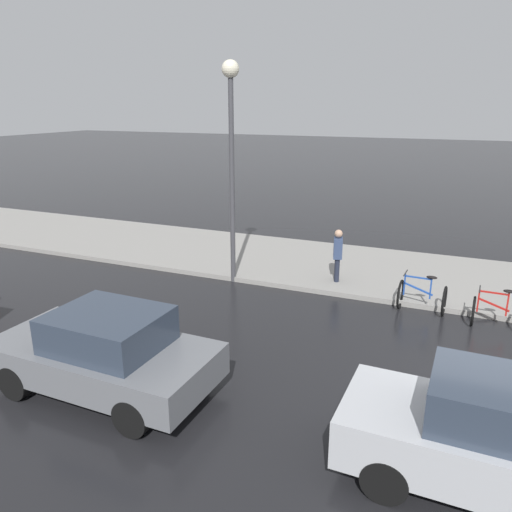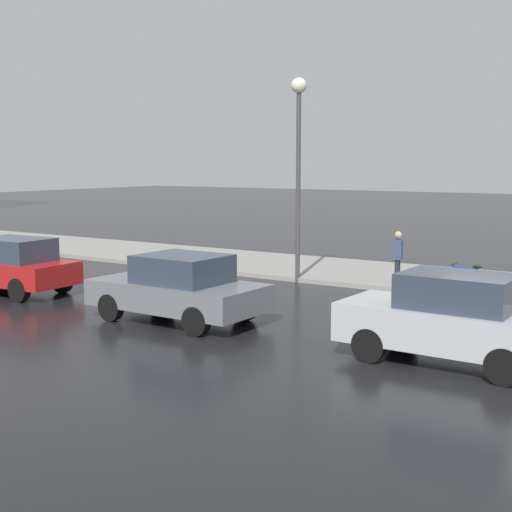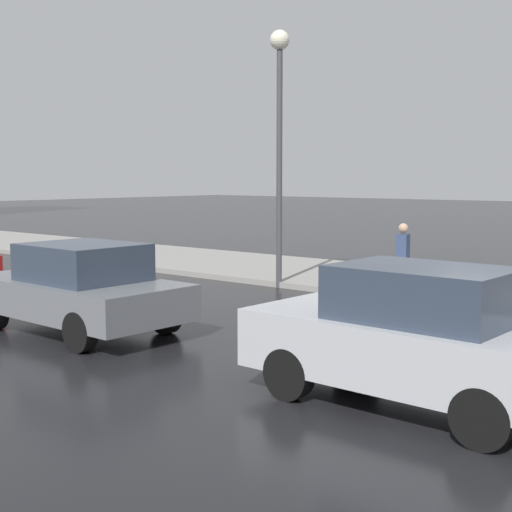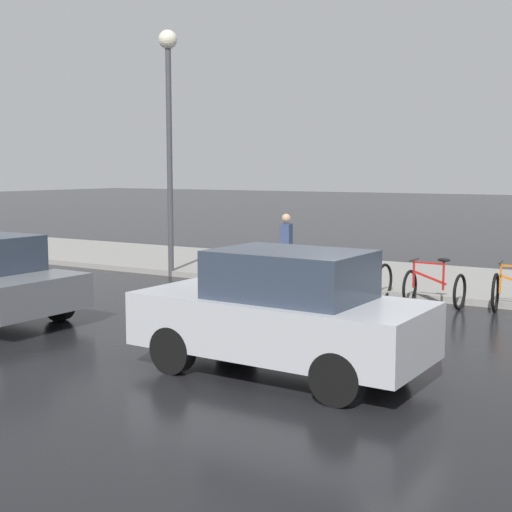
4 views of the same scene
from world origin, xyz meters
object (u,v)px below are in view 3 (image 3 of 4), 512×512
Objects in this scene: pedestrian at (403,255)px; streetlamp at (280,108)px; bicycle_third at (489,294)px; car_grey at (80,288)px; car_silver at (413,337)px.

pedestrian is 4.53m from streetlamp.
bicycle_third is 2.71m from pedestrian.
streetlamp is at bearing 3.73° from car_grey.
car_silver is at bearing -166.55° from bicycle_third.
car_grey is 7.47m from pedestrian.
car_grey is (0.02, 6.36, -0.06)m from car_silver.
car_grey is at bearing 160.56° from pedestrian.
car_grey is (-5.99, 4.93, 0.36)m from bicycle_third.
car_silver is 6.36m from car_grey.
streetlamp is (6.20, 6.77, 3.48)m from car_silver.
streetlamp reaches higher than pedestrian.
car_silver reaches higher than pedestrian.
streetlamp is at bearing 106.52° from pedestrian.
pedestrian is at bearing -73.48° from streetlamp.
car_grey is 7.14m from streetlamp.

